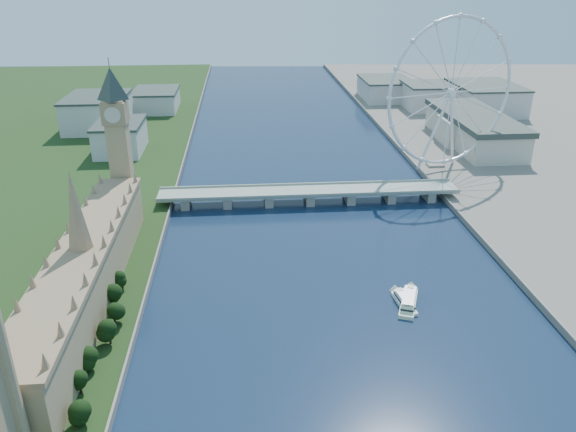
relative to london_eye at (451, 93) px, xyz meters
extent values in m
cube|color=tan|center=(-247.98, -185.08, -50.52)|extent=(24.00, 200.00, 28.00)
cone|color=#937A59|center=(-247.98, -185.08, -14.52)|extent=(12.00, 12.00, 40.00)
cube|color=tan|center=(-247.98, -77.08, -24.52)|extent=(13.00, 13.00, 80.00)
cube|color=#937A59|center=(-247.98, -77.08, 7.48)|extent=(15.00, 15.00, 14.00)
pyramid|color=#2D3833|center=(-247.98, -77.08, 35.48)|extent=(20.02, 20.02, 20.00)
cube|color=gray|center=(-119.98, -55.08, -59.02)|extent=(220.00, 22.00, 2.00)
cube|color=gray|center=(-209.98, -55.08, -63.77)|extent=(6.00, 20.00, 7.50)
cube|color=gray|center=(-179.98, -55.08, -63.77)|extent=(6.00, 20.00, 7.50)
cube|color=gray|center=(-149.98, -55.08, -63.77)|extent=(6.00, 20.00, 7.50)
cube|color=gray|center=(-119.98, -55.08, -63.77)|extent=(6.00, 20.00, 7.50)
cube|color=gray|center=(-89.98, -55.08, -63.77)|extent=(6.00, 20.00, 7.50)
cube|color=gray|center=(-59.98, -55.08, -63.77)|extent=(6.00, 20.00, 7.50)
cube|color=gray|center=(-29.98, -55.08, -63.77)|extent=(6.00, 20.00, 7.50)
torus|color=silver|center=(0.02, -0.08, 0.48)|extent=(113.60, 39.12, 118.60)
cylinder|color=silver|center=(0.02, -0.08, 0.48)|extent=(7.25, 6.61, 6.00)
cube|color=gray|center=(-2.98, 9.92, -63.52)|extent=(14.00, 10.00, 2.00)
cube|color=beige|center=(-279.98, 74.92, -51.52)|extent=(40.00, 60.00, 26.00)
cube|color=beige|center=(-319.98, 164.92, -48.52)|extent=(60.00, 80.00, 32.00)
cube|color=beige|center=(-269.98, 244.92, -53.52)|extent=(50.00, 70.00, 22.00)
cube|color=beige|center=(60.02, 224.92, -50.52)|extent=(60.00, 60.00, 28.00)
cube|color=beige|center=(120.02, 204.92, -49.52)|extent=(70.00, 90.00, 30.00)
cube|color=beige|center=(20.02, 284.92, -52.52)|extent=(60.00, 80.00, 24.00)
camera|label=1|loc=(-167.06, -437.65, 90.60)|focal=35.00mm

